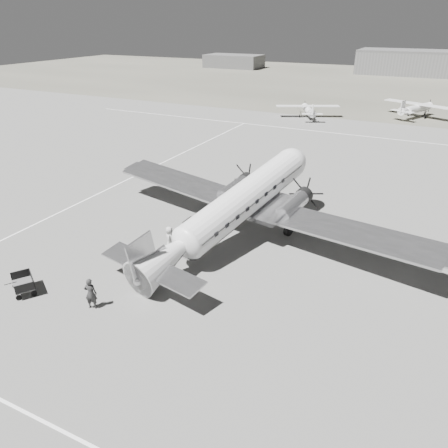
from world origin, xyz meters
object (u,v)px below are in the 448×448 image
(baggage_cart_near, at_px, (137,261))
(passenger, at_px, (170,239))
(light_plane_left, at_px, (308,111))
(ground_crew, at_px, (91,293))
(ramp_agent, at_px, (146,251))
(baggage_cart_far, at_px, (23,285))
(light_plane_right, at_px, (417,110))
(shed_secondary, at_px, (234,61))
(hangar_main, at_px, (436,63))
(dc3_airliner, at_px, (237,208))

(baggage_cart_near, relative_size, passenger, 1.00)
(light_plane_left, bearing_deg, ground_crew, -111.82)
(baggage_cart_near, height_order, ground_crew, ground_crew)
(light_plane_left, distance_m, ramp_agent, 50.40)
(baggage_cart_far, xyz_separation_m, ramp_agent, (4.50, 6.08, 0.35))
(light_plane_right, distance_m, ramp_agent, 59.44)
(ground_crew, relative_size, ramp_agent, 1.09)
(shed_secondary, relative_size, baggage_cart_far, 9.69)
(light_plane_right, distance_m, passenger, 57.29)
(hangar_main, relative_size, baggage_cart_near, 23.03)
(passenger, bearing_deg, shed_secondary, 4.74)
(ground_crew, height_order, passenger, ground_crew)
(hangar_main, xyz_separation_m, ground_crew, (-11.36, -127.15, -2.35))
(dc3_airliner, relative_size, light_plane_right, 2.30)
(hangar_main, distance_m, baggage_cart_far, 128.78)
(baggage_cart_near, xyz_separation_m, ground_crew, (0.36, -4.64, 0.43))
(shed_secondary, distance_m, dc3_airliner, 122.92)
(shed_secondary, height_order, baggage_cart_near, shed_secondary)
(dc3_airliner, bearing_deg, baggage_cart_near, -110.65)
(shed_secondary, bearing_deg, baggage_cart_far, -70.29)
(light_plane_left, height_order, light_plane_right, light_plane_right)
(light_plane_right, bearing_deg, hangar_main, 114.97)
(dc3_airliner, xyz_separation_m, baggage_cart_near, (-4.17, -6.34, -2.12))
(baggage_cart_near, bearing_deg, hangar_main, 58.08)
(light_plane_right, bearing_deg, baggage_cart_far, -79.77)
(ramp_agent, bearing_deg, dc3_airliner, -19.40)
(baggage_cart_near, bearing_deg, passenger, 50.87)
(ground_crew, bearing_deg, passenger, -113.70)
(baggage_cart_near, bearing_deg, light_plane_left, 67.73)
(hangar_main, bearing_deg, baggage_cart_near, -95.46)
(hangar_main, relative_size, ramp_agent, 24.15)
(baggage_cart_far, bearing_deg, light_plane_right, 108.59)
(shed_secondary, height_order, light_plane_left, shed_secondary)
(dc3_airliner, bearing_deg, light_plane_left, 112.70)
(light_plane_left, xyz_separation_m, ground_crew, (4.10, -55.73, -0.12))
(light_plane_left, height_order, baggage_cart_far, light_plane_left)
(baggage_cart_far, distance_m, passenger, 9.58)
(dc3_airliner, distance_m, baggage_cart_far, 14.51)
(light_plane_right, height_order, ground_crew, light_plane_right)
(light_plane_left, height_order, ramp_agent, light_plane_left)
(light_plane_right, relative_size, passenger, 6.58)
(baggage_cart_far, relative_size, passenger, 1.01)
(hangar_main, distance_m, baggage_cart_near, 123.10)
(ground_crew, xyz_separation_m, ramp_agent, (-0.17, 5.48, -0.08))
(light_plane_right, relative_size, ground_crew, 6.35)
(ground_crew, bearing_deg, hangar_main, -116.56)
(shed_secondary, distance_m, baggage_cart_far, 130.39)
(dc3_airliner, height_order, passenger, dc3_airliner)
(light_plane_right, bearing_deg, dc3_airliner, -74.01)
(light_plane_left, height_order, passenger, light_plane_left)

